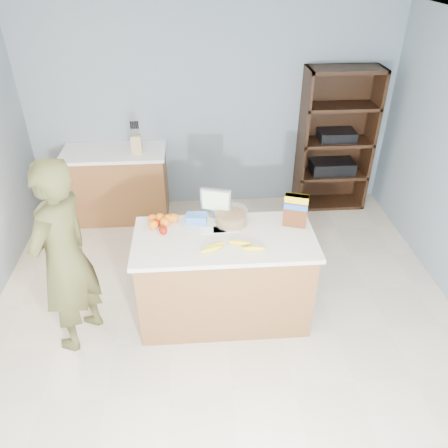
{
  "coord_description": "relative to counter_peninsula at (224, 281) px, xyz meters",
  "views": [
    {
      "loc": [
        -0.23,
        -2.74,
        3.02
      ],
      "look_at": [
        0.0,
        0.35,
        1.0
      ],
      "focal_mm": 35.0,
      "sensor_mm": 36.0,
      "label": 1
    }
  ],
  "objects": [
    {
      "name": "floor",
      "position": [
        0.0,
        -0.3,
        -0.42
      ],
      "size": [
        4.5,
        5.0,
        0.02
      ],
      "primitive_type": "cube",
      "color": "beige",
      "rests_on": "ground"
    },
    {
      "name": "walls",
      "position": [
        0.0,
        -0.3,
        1.24
      ],
      "size": [
        4.52,
        5.02,
        2.51
      ],
      "color": "gray",
      "rests_on": "ground"
    },
    {
      "name": "counter_peninsula",
      "position": [
        0.0,
        0.0,
        0.0
      ],
      "size": [
        1.56,
        0.76,
        0.9
      ],
      "color": "brown",
      "rests_on": "ground"
    },
    {
      "name": "back_cabinet",
      "position": [
        -1.2,
        1.9,
        0.04
      ],
      "size": [
        1.24,
        0.62,
        0.9
      ],
      "color": "brown",
      "rests_on": "ground"
    },
    {
      "name": "shelving_unit",
      "position": [
        1.55,
        2.05,
        0.45
      ],
      "size": [
        0.9,
        0.4,
        1.8
      ],
      "color": "black",
      "rests_on": "ground"
    },
    {
      "name": "person",
      "position": [
        -1.31,
        -0.17,
        0.46
      ],
      "size": [
        0.64,
        0.75,
        1.74
      ],
      "primitive_type": "imported",
      "rotation": [
        0.0,
        0.0,
        -1.98
      ],
      "color": "#474522",
      "rests_on": "ground"
    },
    {
      "name": "knife_block",
      "position": [
        -0.9,
        1.82,
        0.6
      ],
      "size": [
        0.12,
        0.1,
        0.31
      ],
      "color": "tan",
      "rests_on": "back_cabinet"
    },
    {
      "name": "envelopes",
      "position": [
        -0.03,
        0.11,
        0.49
      ],
      "size": [
        0.33,
        0.13,
        0.0
      ],
      "color": "white",
      "rests_on": "counter_peninsula"
    },
    {
      "name": "bananas",
      "position": [
        0.03,
        -0.17,
        0.51
      ],
      "size": [
        0.55,
        0.18,
        0.04
      ],
      "color": "yellow",
      "rests_on": "counter_peninsula"
    },
    {
      "name": "apples",
      "position": [
        -0.56,
        0.14,
        0.52
      ],
      "size": [
        0.14,
        0.19,
        0.07
      ],
      "color": "#971102",
      "rests_on": "counter_peninsula"
    },
    {
      "name": "oranges",
      "position": [
        -0.53,
        0.24,
        0.53
      ],
      "size": [
        0.27,
        0.19,
        0.08
      ],
      "color": "orange",
      "rests_on": "counter_peninsula"
    },
    {
      "name": "blue_carton",
      "position": [
        -0.23,
        0.25,
        0.52
      ],
      "size": [
        0.19,
        0.14,
        0.08
      ],
      "primitive_type": "cube",
      "rotation": [
        0.0,
        0.0,
        -0.12
      ],
      "color": "blue",
      "rests_on": "counter_peninsula"
    },
    {
      "name": "salad_bowl",
      "position": [
        0.07,
        0.22,
        0.54
      ],
      "size": [
        0.3,
        0.3,
        0.13
      ],
      "color": "#267219",
      "rests_on": "counter_peninsula"
    },
    {
      "name": "tv",
      "position": [
        -0.05,
        0.34,
        0.64
      ],
      "size": [
        0.28,
        0.12,
        0.28
      ],
      "color": "silver",
      "rests_on": "counter_peninsula"
    },
    {
      "name": "cereal_box",
      "position": [
        0.63,
        0.13,
        0.66
      ],
      "size": [
        0.22,
        0.14,
        0.3
      ],
      "color": "#592B14",
      "rests_on": "counter_peninsula"
    }
  ]
}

